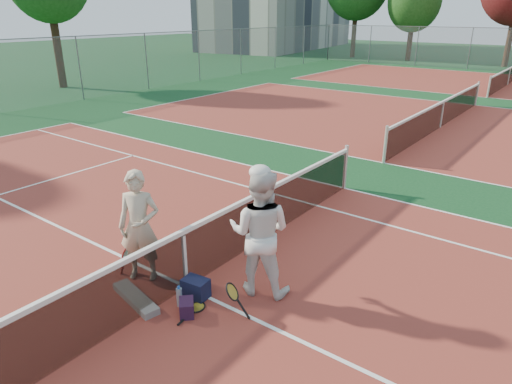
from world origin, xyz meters
TOP-DOWN VIEW (x-y plane):
  - ground at (0.00, 0.00)m, footprint 130.00×130.00m
  - court_main at (0.00, 0.00)m, footprint 23.77×10.97m
  - court_far_a at (0.00, 13.50)m, footprint 23.77×10.97m
  - court_far_b at (0.00, 27.00)m, footprint 23.77×10.97m
  - net_main at (0.00, 0.00)m, footprint 0.10×10.98m
  - net_far_a at (0.00, 13.50)m, footprint 0.10×10.98m
  - net_far_b at (0.00, 27.00)m, footprint 0.10×10.98m
  - fence_left at (-16.00, 6.75)m, footprint 0.06×54.50m
  - player_a at (-0.79, -0.18)m, footprint 0.80×0.73m
  - player_b at (0.96, 0.66)m, footprint 1.18×1.05m
  - racket_red at (-1.00, -0.33)m, footprint 0.30×0.33m
  - racket_black_held at (1.05, -0.11)m, footprint 0.42×0.36m
  - racket_spare at (0.51, -0.30)m, footprint 0.36×0.64m
  - sports_bag_navy at (0.30, -0.09)m, footprint 0.42×0.31m
  - sports_bag_purple at (0.51, -0.50)m, footprint 0.35×0.35m
  - net_cover_canvas at (-0.34, -0.73)m, footprint 1.08×0.46m
  - water_bottle at (0.27, -0.41)m, footprint 0.09×0.09m
  - tree_back_1 at (-9.91, 37.70)m, footprint 4.49×4.49m

SIDE VIEW (x-z plane):
  - ground at x=0.00m, z-range 0.00..0.00m
  - court_main at x=0.00m, z-range 0.00..0.01m
  - court_far_a at x=0.00m, z-range 0.00..0.01m
  - court_far_b at x=0.00m, z-range 0.00..0.01m
  - racket_spare at x=0.51m, z-range 0.00..0.03m
  - net_cover_canvas at x=-0.34m, z-range 0.00..0.11m
  - sports_bag_purple at x=0.51m, z-range 0.00..0.24m
  - water_bottle at x=0.27m, z-range 0.00..0.30m
  - sports_bag_navy at x=0.30m, z-range 0.00..0.31m
  - racket_black_held at x=1.05m, z-range 0.00..0.52m
  - racket_red at x=-1.00m, z-range 0.00..0.57m
  - net_main at x=0.00m, z-range 0.00..1.02m
  - net_far_a at x=0.00m, z-range 0.00..1.02m
  - net_far_b at x=0.00m, z-range 0.00..1.02m
  - player_a at x=-0.79m, z-range 0.00..1.84m
  - player_b at x=0.96m, z-range 0.00..2.00m
  - fence_left at x=-16.00m, z-range 0.00..3.00m
  - tree_back_1 at x=-9.91m, z-range 1.16..8.70m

